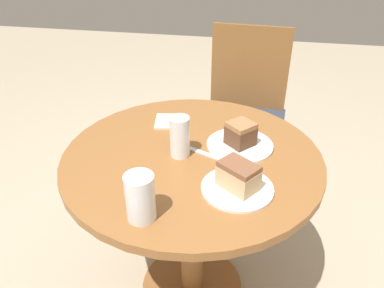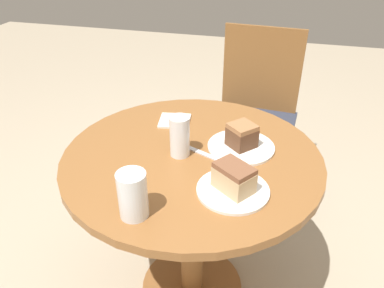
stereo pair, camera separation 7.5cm
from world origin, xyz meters
name	(u,v)px [view 1 (the left image)]	position (x,y,z in m)	size (l,w,h in m)	color
ground_plane	(192,287)	(0.00, 0.00, 0.00)	(8.00, 8.00, 0.00)	tan
table	(192,191)	(0.00, 0.00, 0.55)	(0.90, 0.90, 0.72)	brown
chair	(244,109)	(0.13, 0.88, 0.48)	(0.50, 0.48, 0.92)	brown
plate_near	(240,145)	(0.16, 0.08, 0.72)	(0.24, 0.24, 0.01)	white
plate_far	(237,188)	(0.17, -0.17, 0.72)	(0.22, 0.22, 0.01)	white
cake_slice_near	(241,134)	(0.16, 0.08, 0.77)	(0.12, 0.12, 0.08)	brown
cake_slice_far	(238,176)	(0.17, -0.17, 0.77)	(0.14, 0.13, 0.08)	tan
glass_lemonade	(180,139)	(-0.04, -0.01, 0.78)	(0.07, 0.07, 0.14)	beige
glass_water	(140,199)	(-0.08, -0.34, 0.78)	(0.08, 0.08, 0.14)	silver
napkin_stack	(171,121)	(-0.13, 0.21, 0.72)	(0.14, 0.14, 0.01)	silver
fork	(202,153)	(0.03, 0.01, 0.72)	(0.17, 0.09, 0.00)	silver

